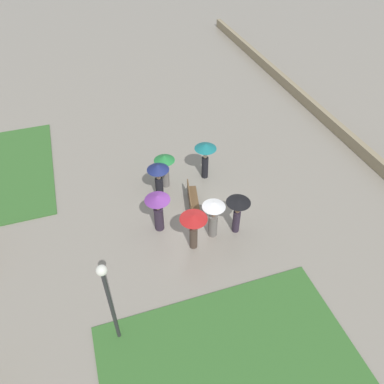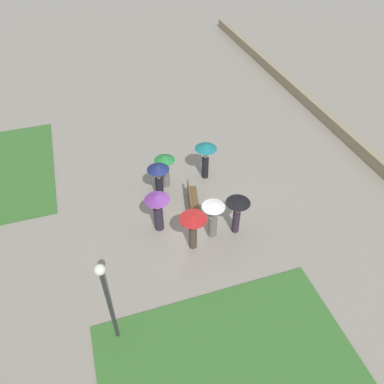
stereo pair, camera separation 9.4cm
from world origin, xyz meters
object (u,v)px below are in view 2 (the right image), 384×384
park_bench (192,199)px  crowd_person_navy (158,174)px  crowd_person_green (165,165)px  crowd_person_red (193,224)px  crowd_person_black (237,209)px  crowd_person_white (213,214)px  lamp_post (107,294)px  crowd_person_teal (206,153)px  crowd_person_purple (158,207)px

park_bench → crowd_person_navy: crowd_person_navy is taller
crowd_person_navy → crowd_person_green: (0.66, -0.47, -0.08)m
park_bench → crowd_person_red: 2.52m
crowd_person_red → crowd_person_green: bearing=-103.2°
crowd_person_black → crowd_person_red: 2.00m
park_bench → crowd_person_green: 2.08m
crowd_person_white → crowd_person_green: bearing=-93.4°
park_bench → lamp_post: bearing=152.8°
lamp_post → crowd_person_navy: 7.09m
crowd_person_red → crowd_person_teal: 4.51m
crowd_person_teal → lamp_post: bearing=-2.0°
park_bench → crowd_person_red: size_ratio=0.99×
crowd_person_red → crowd_person_purple: (1.41, 1.07, -0.07)m
crowd_person_teal → crowd_person_navy: (-0.69, 2.48, -0.13)m
crowd_person_teal → crowd_person_green: size_ratio=1.10×
lamp_post → crowd_person_black: (3.19, -5.57, -1.23)m
lamp_post → crowd_person_green: 7.89m
crowd_person_green → crowd_person_teal: bearing=62.2°
crowd_person_black → crowd_person_teal: 3.79m
crowd_person_teal → crowd_person_purple: crowd_person_teal is taller
crowd_person_black → crowd_person_white: 1.02m
lamp_post → crowd_person_red: (2.91, -3.58, -1.17)m
lamp_post → crowd_person_black: bearing=-60.2°
crowd_person_navy → crowd_person_purple: size_ratio=0.98×
crowd_person_black → crowd_person_green: 4.29m
park_bench → crowd_person_green: crowd_person_green is taller
crowd_person_black → crowd_person_red: crowd_person_red is taller
crowd_person_black → crowd_person_green: crowd_person_black is taller
crowd_person_teal → park_bench: bearing=1.3°
park_bench → crowd_person_white: 2.06m
crowd_person_black → crowd_person_green: (3.77, 2.06, -0.06)m
crowd_person_black → crowd_person_white: (0.09, 1.02, -0.06)m
crowd_person_black → crowd_person_navy: (3.11, 2.52, 0.02)m
crowd_person_black → crowd_person_red: (-0.28, 1.98, 0.06)m
crowd_person_white → crowd_person_teal: bearing=-124.0°
park_bench → lamp_post: 7.00m
crowd_person_navy → crowd_person_green: size_ratio=1.05×
crowd_person_red → lamp_post: bearing=24.8°
lamp_post → crowd_person_teal: (6.98, -5.53, -1.08)m
crowd_person_teal → crowd_person_purple: bearing=-12.2°
park_bench → crowd_person_teal: bearing=-22.8°
crowd_person_black → crowd_person_red: bearing=-71.5°
park_bench → crowd_person_white: size_ratio=0.97×
crowd_person_purple → crowd_person_white: 2.29m
crowd_person_navy → crowd_person_teal: bearing=-71.4°
crowd_person_navy → crowd_person_white: bearing=-150.2°
park_bench → crowd_person_purple: bearing=128.4°
crowd_person_green → park_bench: bearing=-5.8°
lamp_post → crowd_person_red: lamp_post is taller
crowd_person_teal → crowd_person_white: crowd_person_teal is taller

